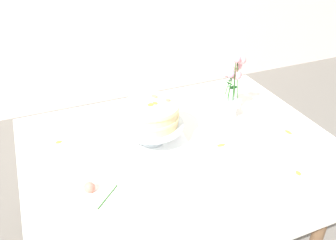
{
  "coord_description": "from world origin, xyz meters",
  "views": [
    {
      "loc": [
        -0.56,
        -1.22,
        1.69
      ],
      "look_at": [
        -0.04,
        0.01,
        0.86
      ],
      "focal_mm": 37.85,
      "sensor_mm": 36.0,
      "label": 1
    }
  ],
  "objects_px": {
    "dining_table": "(180,160)",
    "flower_vase": "(232,90)",
    "fallen_rose": "(90,188)",
    "cake_stand": "(152,127)",
    "layer_cake": "(151,114)"
  },
  "relations": [
    {
      "from": "cake_stand",
      "to": "fallen_rose",
      "type": "height_order",
      "value": "cake_stand"
    },
    {
      "from": "fallen_rose",
      "to": "flower_vase",
      "type": "bearing_deg",
      "value": 19.52
    },
    {
      "from": "layer_cake",
      "to": "flower_vase",
      "type": "relative_size",
      "value": 0.71
    },
    {
      "from": "flower_vase",
      "to": "fallen_rose",
      "type": "relative_size",
      "value": 2.73
    },
    {
      "from": "dining_table",
      "to": "fallen_rose",
      "type": "xyz_separation_m",
      "value": [
        -0.45,
        -0.15,
        0.11
      ]
    },
    {
      "from": "dining_table",
      "to": "cake_stand",
      "type": "xyz_separation_m",
      "value": [
        -0.11,
        0.07,
        0.17
      ]
    },
    {
      "from": "dining_table",
      "to": "flower_vase",
      "type": "xyz_separation_m",
      "value": [
        0.33,
        0.12,
        0.25
      ]
    },
    {
      "from": "dining_table",
      "to": "flower_vase",
      "type": "bearing_deg",
      "value": 20.4
    },
    {
      "from": "cake_stand",
      "to": "flower_vase",
      "type": "height_order",
      "value": "flower_vase"
    },
    {
      "from": "fallen_rose",
      "to": "dining_table",
      "type": "bearing_deg",
      "value": 18.85
    },
    {
      "from": "layer_cake",
      "to": "cake_stand",
      "type": "bearing_deg",
      "value": -151.05
    },
    {
      "from": "dining_table",
      "to": "fallen_rose",
      "type": "bearing_deg",
      "value": -161.15
    },
    {
      "from": "layer_cake",
      "to": "flower_vase",
      "type": "xyz_separation_m",
      "value": [
        0.45,
        0.06,
        0.0
      ]
    },
    {
      "from": "dining_table",
      "to": "cake_stand",
      "type": "bearing_deg",
      "value": 148.96
    },
    {
      "from": "flower_vase",
      "to": "fallen_rose",
      "type": "bearing_deg",
      "value": -160.48
    }
  ]
}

